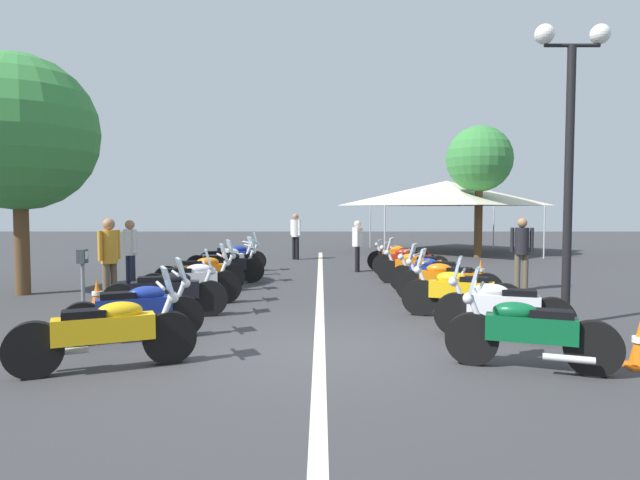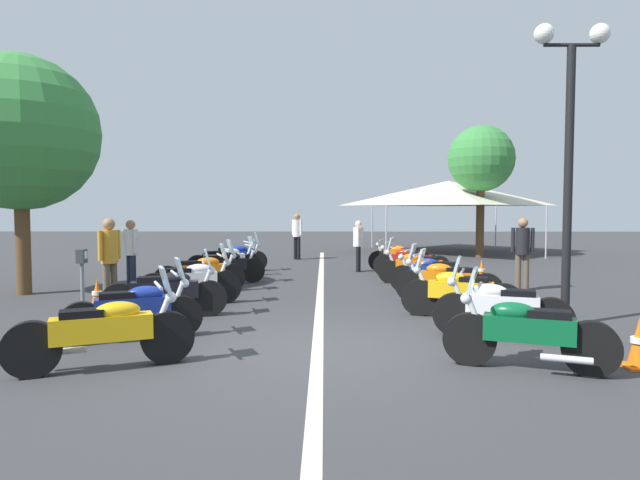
{
  "view_description": "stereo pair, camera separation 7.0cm",
  "coord_description": "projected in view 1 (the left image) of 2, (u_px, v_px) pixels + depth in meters",
  "views": [
    {
      "loc": [
        -7.38,
        -0.02,
        1.92
      ],
      "look_at": [
        4.41,
        0.0,
        1.26
      ],
      "focal_mm": 30.53,
      "sensor_mm": 36.0,
      "label": 1
    },
    {
      "loc": [
        -7.38,
        -0.09,
        1.92
      ],
      "look_at": [
        4.41,
        0.0,
        1.26
      ],
      "focal_mm": 30.53,
      "sensor_mm": 36.0,
      "label": 2
    }
  ],
  "objects": [
    {
      "name": "motorcycle_right_row_2",
      "position": [
        459.0,
        292.0,
        9.61
      ],
      "size": [
        0.98,
        2.02,
        1.22
      ],
      "rotation": [
        0.0,
        0.0,
        1.21
      ],
      "color": "black",
      "rests_on": "ground_plane"
    },
    {
      "name": "traffic_cone_0",
      "position": [
        481.0,
        272.0,
        14.25
      ],
      "size": [
        0.36,
        0.36,
        0.61
      ],
      "color": "orange",
      "rests_on": "ground_plane"
    },
    {
      "name": "motorcycle_right_row_0",
      "position": [
        528.0,
        331.0,
        6.49
      ],
      "size": [
        0.94,
        1.93,
        1.21
      ],
      "rotation": [
        0.0,
        0.0,
        1.22
      ],
      "color": "black",
      "rests_on": "ground_plane"
    },
    {
      "name": "parking_meter",
      "position": [
        83.0,
        274.0,
        8.64
      ],
      "size": [
        0.18,
        0.13,
        1.29
      ],
      "rotation": [
        0.0,
        0.0,
        -1.54
      ],
      "color": "slate",
      "rests_on": "ground_plane"
    },
    {
      "name": "motorcycle_right_row_1",
      "position": [
        501.0,
        307.0,
        8.08
      ],
      "size": [
        0.9,
        1.96,
        1.22
      ],
      "rotation": [
        0.0,
        0.0,
        1.26
      ],
      "color": "black",
      "rests_on": "ground_plane"
    },
    {
      "name": "roadside_tree_1",
      "position": [
        479.0,
        160.0,
        21.57
      ],
      "size": [
        2.61,
        2.61,
        5.24
      ],
      "color": "brown",
      "rests_on": "ground_plane"
    },
    {
      "name": "motorcycle_right_row_4",
      "position": [
        433.0,
        274.0,
        12.49
      ],
      "size": [
        0.94,
        2.01,
        0.99
      ],
      "rotation": [
        0.0,
        0.0,
        1.24
      ],
      "color": "black",
      "rests_on": "ground_plane"
    },
    {
      "name": "motorcycle_left_row_2",
      "position": [
        167.0,
        292.0,
        9.63
      ],
      "size": [
        0.78,
        2.15,
        1.21
      ],
      "rotation": [
        0.0,
        0.0,
        -1.34
      ],
      "color": "black",
      "rests_on": "ground_plane"
    },
    {
      "name": "traffic_cone_2",
      "position": [
        640.0,
        344.0,
        6.62
      ],
      "size": [
        0.36,
        0.36,
        0.61
      ],
      "color": "orange",
      "rests_on": "ground_plane"
    },
    {
      "name": "motorcycle_left_row_5",
      "position": [
        224.0,
        266.0,
        14.01
      ],
      "size": [
        1.08,
        2.06,
        1.21
      ],
      "rotation": [
        0.0,
        0.0,
        -1.15
      ],
      "color": "black",
      "rests_on": "ground_plane"
    },
    {
      "name": "event_tent",
      "position": [
        447.0,
        193.0,
        24.27
      ],
      "size": [
        6.93,
        6.93,
        3.2
      ],
      "color": "beige",
      "rests_on": "ground_plane"
    },
    {
      "name": "bystander_2",
      "position": [
        109.0,
        255.0,
        10.66
      ],
      "size": [
        0.48,
        0.32,
        1.75
      ],
      "rotation": [
        0.0,
        0.0,
        1.11
      ],
      "color": "brown",
      "rests_on": "ground_plane"
    },
    {
      "name": "motorcycle_left_row_0",
      "position": [
        107.0,
        331.0,
        6.49
      ],
      "size": [
        1.05,
        2.04,
        1.22
      ],
      "rotation": [
        0.0,
        0.0,
        -1.16
      ],
      "color": "black",
      "rests_on": "ground_plane"
    },
    {
      "name": "roadside_tree_0",
      "position": [
        18.0,
        133.0,
        12.08
      ],
      "size": [
        3.46,
        3.46,
        5.37
      ],
      "color": "brown",
      "rests_on": "ground_plane"
    },
    {
      "name": "motorcycle_right_row_7",
      "position": [
        401.0,
        257.0,
        16.75
      ],
      "size": [
        0.95,
        2.07,
        1.0
      ],
      "rotation": [
        0.0,
        0.0,
        1.24
      ],
      "color": "black",
      "rests_on": "ground_plane"
    },
    {
      "name": "bystander_1",
      "position": [
        130.0,
        249.0,
        13.08
      ],
      "size": [
        0.4,
        0.41,
        1.67
      ],
      "rotation": [
        0.0,
        0.0,
        5.51
      ],
      "color": "#1E2338",
      "rests_on": "ground_plane"
    },
    {
      "name": "bystander_0",
      "position": [
        296.0,
        232.0,
        20.87
      ],
      "size": [
        0.4,
        0.4,
        1.76
      ],
      "rotation": [
        0.0,
        0.0,
        2.37
      ],
      "color": "black",
      "rests_on": "ground_plane"
    },
    {
      "name": "motorcycle_left_row_3",
      "position": [
        191.0,
        282.0,
        10.91
      ],
      "size": [
        0.89,
        2.0,
        1.23
      ],
      "rotation": [
        0.0,
        0.0,
        -1.24
      ],
      "color": "black",
      "rests_on": "ground_plane"
    },
    {
      "name": "motorcycle_left_row_1",
      "position": [
        136.0,
        310.0,
        7.95
      ],
      "size": [
        0.98,
        1.91,
        1.2
      ],
      "rotation": [
        0.0,
        0.0,
        -1.17
      ],
      "color": "black",
      "rests_on": "ground_plane"
    },
    {
      "name": "lane_centre_stripe",
      "position": [
        320.0,
        293.0,
        12.47
      ],
      "size": [
        23.48,
        0.16,
        0.01
      ],
      "primitive_type": "cube",
      "color": "beige",
      "rests_on": "ground_plane"
    },
    {
      "name": "bystander_4",
      "position": [
        522.0,
        248.0,
        12.94
      ],
      "size": [
        0.32,
        0.52,
        1.72
      ],
      "rotation": [
        0.0,
        0.0,
        6.05
      ],
      "color": "brown",
      "rests_on": "ground_plane"
    },
    {
      "name": "motorcycle_right_row_3",
      "position": [
        447.0,
        281.0,
        11.1
      ],
      "size": [
        0.99,
        2.07,
        1.22
      ],
      "rotation": [
        0.0,
        0.0,
        1.21
      ],
      "color": "black",
      "rests_on": "ground_plane"
    },
    {
      "name": "ground_plane",
      "position": [
        319.0,
        349.0,
        7.48
      ],
      "size": [
        80.0,
        80.0,
        0.0
      ],
      "primitive_type": "plane",
      "color": "#38383A"
    },
    {
      "name": "street_lamp_twin_globe",
      "position": [
        570.0,
        122.0,
        8.86
      ],
      "size": [
        0.32,
        1.22,
        4.92
      ],
      "color": "black",
      "rests_on": "ground_plane"
    },
    {
      "name": "motorcycle_left_row_4",
      "position": [
        201.0,
        272.0,
        12.54
      ],
      "size": [
        1.0,
        2.0,
        1.22
      ],
      "rotation": [
        0.0,
        0.0,
        -1.18
      ],
      "color": "black",
      "rests_on": "ground_plane"
    },
    {
      "name": "motorcycle_left_row_7",
      "position": [
        233.0,
        257.0,
        16.82
      ],
      "size": [
        0.73,
        2.08,
        1.21
      ],
      "rotation": [
        0.0,
        0.0,
        -1.36
      ],
      "color": "black",
      "rests_on": "ground_plane"
    },
    {
      "name": "bystander_3",
      "position": [
        357.0,
        242.0,
        16.79
      ],
      "size": [
        0.53,
        0.32,
        1.58
      ],
      "rotation": [
        0.0,
        0.0,
        4.61
      ],
      "color": "black",
      "rests_on": "ground_plane"
    },
    {
      "name": "motorcycle_left_row_6",
      "position": [
        224.0,
        261.0,
        15.51
      ],
      "size": [
        1.02,
        2.04,
        1.0
      ],
      "rotation": [
        0.0,
        0.0,
        -1.18
      ],
      "color": "black",
      "rests_on": "ground_plane"
    },
    {
      "name": "motorcycle_right_row_6",
      "position": [
        410.0,
        261.0,
        15.4
      ],
      "size": [
        0.98,
        2.11,
        1.0
      ],
      "rotation": [
        0.0,
        0.0,
        1.23
      ],
      "color": "black",
      "rests_on": "ground_plane"
    },
    {
      "name": "traffic_cone_1",
      "position": [
        97.0,
        296.0,
        10.28
      ],
      "size": [
        0.36,
        0.36,
        0.61
      ],
      "color": "orange",
      "rests_on": "ground_plane"
    },
    {
      "name": "motorcycle_right_row_5",
      "position": [
        417.0,
        267.0,
        13.95
      ],
      "size": [
        0.96,
        2.06,
        1.19
      ],
      "rotation": [
        0.0,
        0.0,
        1.24
      ],
      "color": "black",
      "rests_on": "ground_plane"
    }
  ]
}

